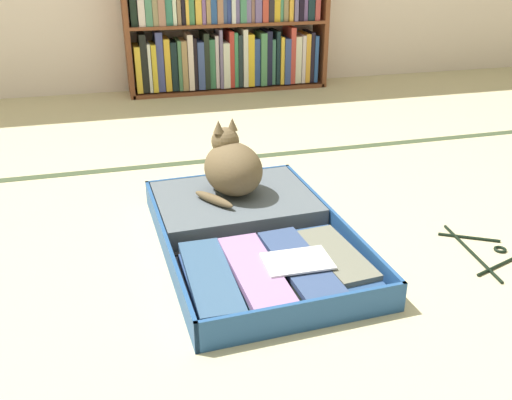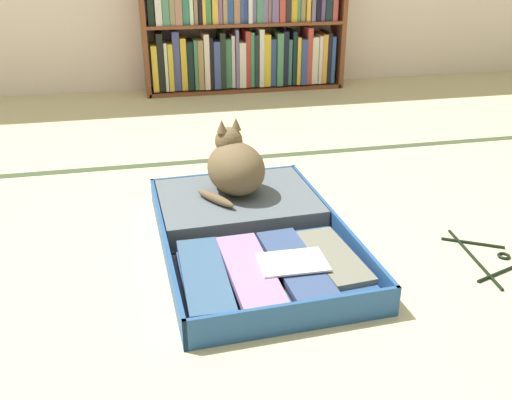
{
  "view_description": "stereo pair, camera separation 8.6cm",
  "coord_description": "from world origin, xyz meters",
  "px_view_note": "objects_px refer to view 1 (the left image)",
  "views": [
    {
      "loc": [
        -0.36,
        -1.43,
        0.93
      ],
      "look_at": [
        0.07,
        0.17,
        0.15
      ],
      "focal_mm": 38.99,
      "sensor_mm": 36.0,
      "label": 1
    },
    {
      "loc": [
        -0.28,
        -1.45,
        0.93
      ],
      "look_at": [
        0.07,
        0.17,
        0.15
      ],
      "focal_mm": 38.99,
      "sensor_mm": 36.0,
      "label": 2
    }
  ],
  "objects_px": {
    "open_suitcase": "(249,231)",
    "black_cat": "(231,167)",
    "clothes_hanger": "(481,251)",
    "bookshelf": "(227,27)"
  },
  "relations": [
    {
      "from": "bookshelf",
      "to": "open_suitcase",
      "type": "height_order",
      "value": "bookshelf"
    },
    {
      "from": "open_suitcase",
      "to": "clothes_hanger",
      "type": "xyz_separation_m",
      "value": [
        0.71,
        -0.27,
        -0.04
      ]
    },
    {
      "from": "bookshelf",
      "to": "black_cat",
      "type": "xyz_separation_m",
      "value": [
        -0.4,
        -1.89,
        -0.22
      ]
    },
    {
      "from": "bookshelf",
      "to": "black_cat",
      "type": "bearing_deg",
      "value": -102.05
    },
    {
      "from": "open_suitcase",
      "to": "clothes_hanger",
      "type": "bearing_deg",
      "value": -20.52
    },
    {
      "from": "open_suitcase",
      "to": "black_cat",
      "type": "xyz_separation_m",
      "value": [
        -0.01,
        0.21,
        0.15
      ]
    },
    {
      "from": "bookshelf",
      "to": "open_suitcase",
      "type": "xyz_separation_m",
      "value": [
        -0.39,
        -2.1,
        -0.37
      ]
    },
    {
      "from": "open_suitcase",
      "to": "black_cat",
      "type": "bearing_deg",
      "value": 93.08
    },
    {
      "from": "open_suitcase",
      "to": "clothes_hanger",
      "type": "height_order",
      "value": "open_suitcase"
    },
    {
      "from": "bookshelf",
      "to": "black_cat",
      "type": "height_order",
      "value": "bookshelf"
    }
  ]
}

